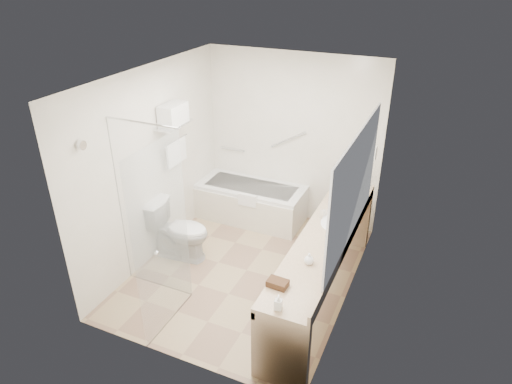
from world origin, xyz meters
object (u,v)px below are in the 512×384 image
at_px(toilet, 179,230).
at_px(water_bottle_left, 331,205).
at_px(vanity_counter, 323,254).
at_px(amenity_basket, 278,283).
at_px(bathtub, 251,202).

height_order(toilet, water_bottle_left, water_bottle_left).
xyz_separation_m(vanity_counter, amenity_basket, (-0.17, -0.96, 0.24)).
bearing_deg(bathtub, vanity_counter, -42.35).
distance_m(bathtub, water_bottle_left, 1.76).
xyz_separation_m(bathtub, amenity_basket, (1.35, -2.35, 0.61)).
bearing_deg(water_bottle_left, bathtub, 151.49).
distance_m(amenity_basket, water_bottle_left, 1.58).
distance_m(toilet, amenity_basket, 2.14).
bearing_deg(bathtub, amenity_basket, -60.09).
bearing_deg(toilet, vanity_counter, -98.25).
relative_size(bathtub, toilet, 1.98).
bearing_deg(vanity_counter, amenity_basket, -100.18).
height_order(bathtub, toilet, toilet).
bearing_deg(water_bottle_left, toilet, -164.47).
xyz_separation_m(bathtub, vanity_counter, (1.52, -1.39, 0.36)).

